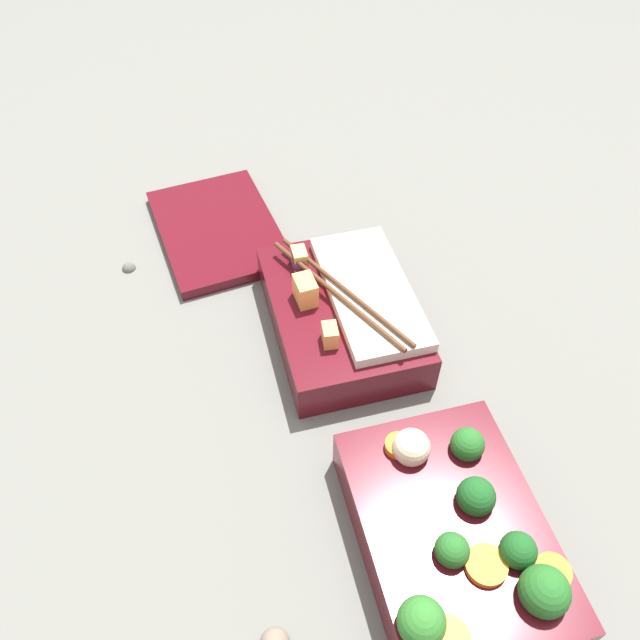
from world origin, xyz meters
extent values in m
plane|color=slate|center=(0.00, 0.00, 0.00)|extent=(3.00, 3.00, 0.00)
cube|color=#510F19|center=(-0.13, -0.03, 0.02)|extent=(0.20, 0.14, 0.05)
sphere|color=#2D7028|center=(-0.19, 0.03, 0.05)|extent=(0.03, 0.03, 0.03)
sphere|color=#19511E|center=(-0.12, -0.05, 0.05)|extent=(0.03, 0.03, 0.03)
sphere|color=#236023|center=(-0.20, -0.07, 0.06)|extent=(0.04, 0.04, 0.04)
sphere|color=#236023|center=(-0.15, -0.01, 0.05)|extent=(0.03, 0.03, 0.03)
sphere|color=#236023|center=(-0.07, -0.06, 0.05)|extent=(0.03, 0.03, 0.03)
sphere|color=#19511E|center=(-0.17, -0.06, 0.05)|extent=(0.03, 0.03, 0.03)
cylinder|color=orange|center=(-0.17, -0.04, 0.05)|extent=(0.04, 0.04, 0.01)
cylinder|color=orange|center=(-0.21, 0.01, 0.05)|extent=(0.04, 0.04, 0.01)
cylinder|color=orange|center=(-0.19, -0.08, 0.05)|extent=(0.03, 0.03, 0.01)
cylinder|color=orange|center=(-0.06, -0.01, 0.05)|extent=(0.03, 0.03, 0.01)
sphere|color=beige|center=(-0.07, -0.01, 0.05)|extent=(0.03, 0.03, 0.03)
cube|color=#510F19|center=(0.12, -0.01, 0.02)|extent=(0.20, 0.14, 0.05)
cube|color=silver|center=(0.12, -0.04, 0.05)|extent=(0.18, 0.08, 0.01)
cube|color=#F4A356|center=(0.07, 0.02, 0.06)|extent=(0.02, 0.02, 0.02)
cube|color=#F4A356|center=(0.13, 0.03, 0.06)|extent=(0.03, 0.02, 0.03)
cube|color=#EAB266|center=(0.18, 0.02, 0.06)|extent=(0.02, 0.02, 0.02)
sphere|color=#4C1E4C|center=(0.17, 0.02, 0.05)|extent=(0.02, 0.02, 0.02)
cylinder|color=#56331E|center=(0.12, -0.01, 0.06)|extent=(0.18, 0.09, 0.01)
cylinder|color=#56331E|center=(0.12, 0.00, 0.06)|extent=(0.18, 0.09, 0.01)
cube|color=#510F19|center=(0.31, 0.10, 0.01)|extent=(0.21, 0.16, 0.01)
sphere|color=#595651|center=(0.27, 0.21, 0.00)|extent=(0.02, 0.02, 0.02)
camera|label=1|loc=(-0.30, 0.13, 0.51)|focal=35.00mm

